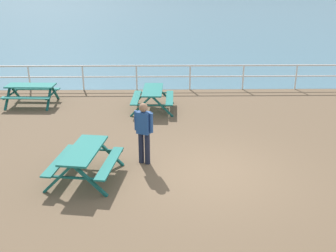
{
  "coord_description": "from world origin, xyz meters",
  "views": [
    {
      "loc": [
        -1.22,
        -8.94,
        4.69
      ],
      "look_at": [
        -1.06,
        1.21,
        0.8
      ],
      "focal_mm": 42.42,
      "sensor_mm": 36.0,
      "label": 1
    }
  ],
  "objects": [
    {
      "name": "ground_plane",
      "position": [
        0.0,
        0.0,
        -0.1
      ],
      "size": [
        30.0,
        24.0,
        0.2
      ],
      "primitive_type": "cube",
      "color": "brown"
    },
    {
      "name": "sea_band",
      "position": [
        0.0,
        52.75,
        0.0
      ],
      "size": [
        142.0,
        90.0,
        0.01
      ],
      "primitive_type": "cube",
      "color": "teal",
      "rests_on": "ground"
    },
    {
      "name": "seaward_railing",
      "position": [
        -0.0,
        7.75,
        0.76
      ],
      "size": [
        23.07,
        0.07,
        1.08
      ],
      "color": "white",
      "rests_on": "ground"
    },
    {
      "name": "picnic_table_near_right",
      "position": [
        -1.55,
        5.04,
        0.58
      ],
      "size": [
        1.6,
        1.86,
        0.8
      ],
      "rotation": [
        0.0,
        0.0,
        1.53
      ],
      "color": "#1E7A70",
      "rests_on": "ground"
    },
    {
      "name": "picnic_table_far_left",
      "position": [
        -6.2,
        5.72,
        0.58
      ],
      "size": [
        1.86,
        1.61,
        0.8
      ],
      "rotation": [
        0.0,
        0.0,
        -0.04
      ],
      "color": "#1E7A70",
      "rests_on": "ground"
    },
    {
      "name": "picnic_table_far_right",
      "position": [
        -3.1,
        -0.24,
        0.58
      ],
      "size": [
        1.76,
        2.0,
        0.8
      ],
      "rotation": [
        0.0,
        0.0,
        1.43
      ],
      "color": "#1E7A70",
      "rests_on": "ground"
    },
    {
      "name": "visitor",
      "position": [
        -1.69,
        0.57,
        0.95
      ],
      "size": [
        0.49,
        0.34,
        1.66
      ],
      "rotation": [
        0.0,
        0.0,
        1.13
      ],
      "color": "#1E2338",
      "rests_on": "ground"
    }
  ]
}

